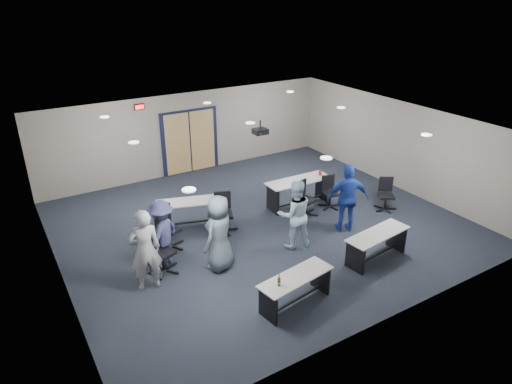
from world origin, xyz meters
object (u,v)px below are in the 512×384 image
table_back_left (191,209)px  person_lightblue (295,214)px  chair_back_c (307,199)px  person_navy (348,198)px  table_front_right (377,242)px  person_back (162,233)px  chair_loose_right (386,195)px  chair_back_a (169,228)px  table_front_left (295,285)px  person_plaid (219,233)px  chair_loose_left (162,251)px  chair_back_d (330,192)px  person_gray (145,250)px  table_back_right (299,188)px  chair_back_b (223,213)px

table_back_left → person_lightblue: person_lightblue is taller
chair_back_c → person_navy: person_navy is taller
table_front_right → chair_back_c: size_ratio=1.79×
person_back → chair_loose_right: bearing=138.0°
table_front_right → person_lightblue: size_ratio=1.01×
chair_back_a → person_lightblue: (2.61, -1.51, 0.34)m
table_front_left → chair_loose_right: chair_loose_right is taller
chair_back_c → table_back_left: bearing=142.1°
person_plaid → person_navy: (3.57, -0.17, 0.03)m
table_front_left → person_plaid: 2.11m
table_back_left → chair_loose_left: size_ratio=1.79×
person_plaid → chair_back_d: bearing=166.7°
table_back_left → person_plaid: 2.20m
chair_back_d → person_gray: bearing=-157.0°
table_back_right → person_navy: 1.90m
table_front_left → person_lightblue: size_ratio=0.98×
table_front_left → person_plaid: bearing=100.0°
person_gray → person_navy: (5.21, -0.27, -0.00)m
chair_back_b → person_back: size_ratio=0.65×
chair_back_d → chair_loose_left: chair_loose_left is taller
table_back_left → person_lightblue: size_ratio=1.08×
table_back_right → chair_back_c: bearing=-104.2°
chair_back_d → chair_back_b: bearing=-172.8°
table_back_left → chair_loose_right: size_ratio=2.00×
chair_back_c → chair_loose_left: size_ratio=0.93×
person_plaid → table_back_right: bearing=178.1°
table_back_left → chair_loose_left: chair_loose_left is taller
table_front_right → person_gray: size_ratio=0.95×
chair_loose_left → person_back: bearing=44.8°
chair_back_c → person_plaid: 3.43m
table_back_left → person_back: size_ratio=1.17×
table_front_left → person_back: (-1.70, 2.74, 0.34)m
chair_back_c → person_gray: 4.99m
table_back_left → chair_loose_right: (5.08, -2.00, -0.02)m
chair_back_c → chair_loose_right: chair_back_c is taller
table_front_left → chair_back_c: (2.57, 3.02, 0.03)m
table_front_right → chair_back_d: bearing=65.4°
chair_loose_right → person_plaid: (-5.34, -0.15, 0.42)m
chair_back_d → chair_loose_right: (1.24, -0.95, 0.00)m
table_front_right → chair_back_c: chair_back_c is taller
chair_back_c → person_plaid: bearing=-179.7°
table_back_right → person_lightblue: size_ratio=1.13×
chair_back_a → person_navy: size_ratio=0.58×
chair_back_d → chair_loose_left: (-5.26, -0.60, 0.06)m
table_back_left → person_gray: person_gray is taller
person_lightblue → person_back: person_lightblue is taller
table_front_left → person_gray: person_gray is taller
table_front_left → chair_back_a: 3.60m
chair_back_d → person_lightblue: 2.50m
chair_back_c → person_back: 4.29m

